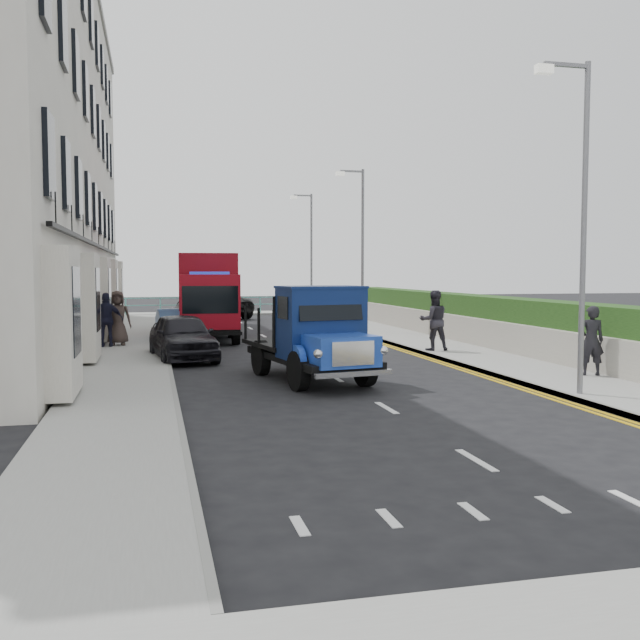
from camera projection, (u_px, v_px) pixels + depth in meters
The scene contains 22 objects.
ground at pixel (358, 391), 16.04m from camera, with size 120.00×120.00×0.00m, color black.
pavement_west at pixel (131, 351), 23.58m from camera, with size 2.40×38.00×0.12m, color gray.
pavement_east at pixel (428, 343), 25.99m from camera, with size 2.60×38.00×0.12m, color gray.
promenade at pixel (226, 313), 44.19m from camera, with size 30.00×2.50×0.12m, color gray.
sea_plane at pixel (196, 297), 74.29m from camera, with size 120.00×120.00×0.00m, color slate.
terrace_west at pixel (9, 149), 25.99m from camera, with size 6.31×30.20×14.25m.
garden_east at pixel (476, 320), 26.37m from camera, with size 1.45×28.00×1.75m.
seafront_railing at pixel (228, 306), 43.38m from camera, with size 13.00×0.08×1.11m.
lamp_near at pixel (579, 209), 14.78m from camera, with size 1.23×0.18×7.00m.
lamp_mid at pixel (360, 240), 30.31m from camera, with size 1.23×0.18×7.00m.
lamp_far at pixel (309, 248), 40.02m from camera, with size 1.23×0.18×7.00m.
bedford_lorry at pixel (319, 340), 17.08m from camera, with size 2.70×5.11×2.31m.
red_lorry at pixel (208, 294), 28.41m from camera, with size 2.51×6.56×3.38m.
parked_car_front at pixel (183, 336), 21.67m from camera, with size 1.69×4.19×1.43m, color black.
parked_car_mid at pixel (177, 326), 26.82m from camera, with size 1.34×3.83×1.26m, color #4E71A8.
parked_car_rear at pixel (197, 315), 31.13m from camera, with size 2.20×5.42×1.57m, color #ADADB2.
seafront_car_left at pixel (212, 304), 40.76m from camera, with size 2.58×5.59×1.55m, color black.
seafront_car_right at pixel (313, 309), 36.21m from camera, with size 1.75×4.35×1.48m, color #9F9EA3.
pedestrian_east_near at pixel (591, 340), 17.65m from camera, with size 0.63×0.41×1.73m, color black.
pedestrian_east_far at pixel (434, 320), 23.16m from camera, with size 0.95×0.74×1.96m, color #2A2830.
pedestrian_west_near at pixel (107, 320), 24.26m from camera, with size 1.08×0.45×1.85m, color black.
pedestrian_west_far at pixel (118, 318), 24.77m from camera, with size 0.93×0.61×1.91m, color #392E29.
Camera 1 is at (-4.50, -15.26, 2.72)m, focal length 40.00 mm.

